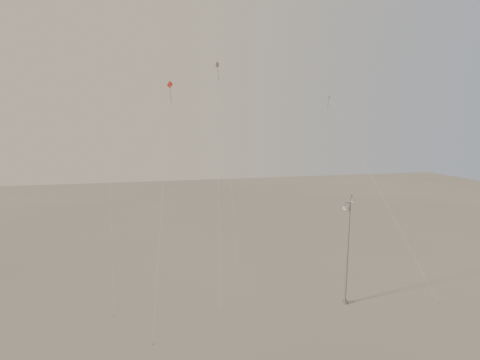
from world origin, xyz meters
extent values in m
plane|color=#A09484|center=(0.00, 0.00, 0.00)|extent=(160.00, 160.00, 0.00)
cylinder|color=gray|center=(6.60, 1.96, 0.15)|extent=(0.44, 0.44, 0.30)
cylinder|color=gray|center=(6.60, 1.96, 4.89)|extent=(0.25, 0.18, 9.78)
cylinder|color=gray|center=(6.68, 1.96, 9.83)|extent=(0.14, 0.14, 0.18)
cylinder|color=gray|center=(6.86, 2.14, 9.68)|extent=(0.40, 0.40, 0.07)
cylinder|color=gray|center=(7.03, 2.31, 9.53)|extent=(0.06, 0.06, 0.30)
ellipsoid|color=beige|center=(7.03, 2.31, 9.38)|extent=(0.52, 0.52, 0.18)
cylinder|color=gray|center=(6.39, 1.88, 9.23)|extent=(0.60, 0.24, 0.07)
cylinder|color=gray|center=(6.10, 1.79, 9.03)|extent=(0.06, 0.06, 0.40)
ellipsoid|color=beige|center=(6.10, 1.79, 8.83)|extent=(0.52, 0.52, 0.18)
cylinder|color=beige|center=(-13.37, 8.79, 16.48)|extent=(0.10, 8.81, 32.85)
cylinder|color=gray|center=(-13.33, 4.39, 0.05)|extent=(0.06, 0.06, 0.10)
cube|color=#2F2A27|center=(-2.54, 15.00, 22.23)|extent=(0.30, 0.66, 0.67)
cylinder|color=#2F2A27|center=(-2.43, 15.10, 21.31)|extent=(0.15, 0.15, 1.22)
cylinder|color=beige|center=(-3.56, 8.97, 11.14)|extent=(2.05, 12.08, 22.18)
cylinder|color=gray|center=(-4.58, 2.94, 0.05)|extent=(0.06, 0.06, 0.10)
cylinder|color=beige|center=(-1.05, 17.25, 17.16)|extent=(0.19, 11.07, 34.23)
cylinder|color=gray|center=(-1.14, 11.72, 0.05)|extent=(0.06, 0.06, 0.10)
cube|color=maroon|center=(-7.90, 10.23, 19.54)|extent=(0.56, 0.47, 0.70)
cylinder|color=maroon|center=(-7.84, 10.37, 18.55)|extent=(0.11, 0.21, 1.36)
cylinder|color=beige|center=(-9.05, 4.82, 9.79)|extent=(2.31, 10.83, 19.50)
cylinder|color=gray|center=(-10.20, -0.59, 0.05)|extent=(0.06, 0.06, 0.10)
cube|color=#2F2A27|center=(11.01, 15.34, 19.00)|extent=(0.37, 0.56, 0.63)
cylinder|color=#2F2A27|center=(10.86, 15.38, 18.22)|extent=(0.17, 0.06, 1.01)
cylinder|color=beige|center=(12.89, 7.72, 9.53)|extent=(3.78, 15.26, 18.96)
cylinder|color=gray|center=(14.77, 0.10, 0.05)|extent=(0.06, 0.06, 0.10)
camera|label=1|loc=(-9.68, -26.45, 15.86)|focal=28.00mm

